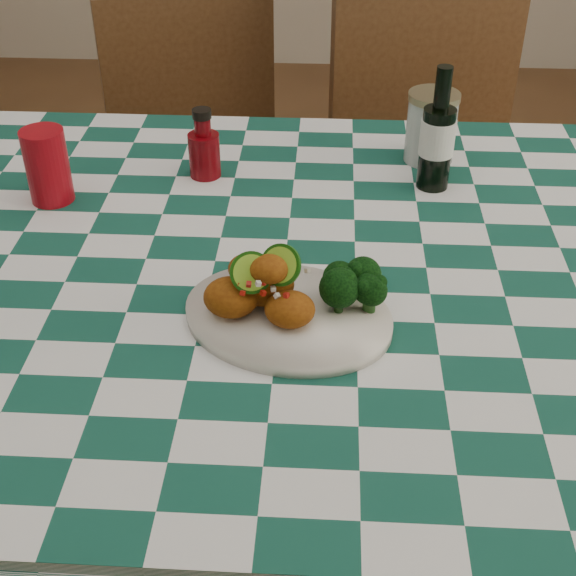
# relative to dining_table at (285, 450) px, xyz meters

# --- Properties ---
(dining_table) EXTENTS (1.66, 1.06, 0.79)m
(dining_table) POSITION_rel_dining_table_xyz_m (0.00, 0.00, 0.00)
(dining_table) COLOR #144C3C
(dining_table) RESTS_ON ground
(plate) EXTENTS (0.33, 0.29, 0.02)m
(plate) POSITION_rel_dining_table_xyz_m (0.01, -0.14, 0.40)
(plate) COLOR silver
(plate) RESTS_ON dining_table
(fried_chicken_pile) EXTENTS (0.13, 0.10, 0.09)m
(fried_chicken_pile) POSITION_rel_dining_table_xyz_m (-0.01, -0.14, 0.45)
(fried_chicken_pile) COLOR #8C470D
(fried_chicken_pile) RESTS_ON plate
(broccoli_side) EXTENTS (0.08, 0.08, 0.06)m
(broccoli_side) POSITION_rel_dining_table_xyz_m (0.10, -0.13, 0.44)
(broccoli_side) COLOR black
(broccoli_side) RESTS_ON plate
(red_tumbler) EXTENTS (0.08, 0.08, 0.12)m
(red_tumbler) POSITION_rel_dining_table_xyz_m (-0.39, 0.17, 0.45)
(red_tumbler) COLOR maroon
(red_tumbler) RESTS_ON dining_table
(ketchup_bottle) EXTENTS (0.07, 0.07, 0.12)m
(ketchup_bottle) POSITION_rel_dining_table_xyz_m (-0.15, 0.27, 0.45)
(ketchup_bottle) COLOR #62040A
(ketchup_bottle) RESTS_ON dining_table
(mason_jar) EXTENTS (0.11, 0.11, 0.13)m
(mason_jar) POSITION_rel_dining_table_xyz_m (0.24, 0.35, 0.46)
(mason_jar) COLOR #B2BCBA
(mason_jar) RESTS_ON dining_table
(beer_bottle) EXTENTS (0.07, 0.07, 0.21)m
(beer_bottle) POSITION_rel_dining_table_xyz_m (0.23, 0.25, 0.50)
(beer_bottle) COLOR black
(beer_bottle) RESTS_ON dining_table
(wooden_chair_left) EXTENTS (0.55, 0.56, 0.92)m
(wooden_chair_left) POSITION_rel_dining_table_xyz_m (-0.22, 0.73, 0.07)
(wooden_chair_left) COLOR #472814
(wooden_chair_left) RESTS_ON ground
(wooden_chair_right) EXTENTS (0.54, 0.56, 0.99)m
(wooden_chair_right) POSITION_rel_dining_table_xyz_m (0.32, 0.68, 0.10)
(wooden_chair_right) COLOR #472814
(wooden_chair_right) RESTS_ON ground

